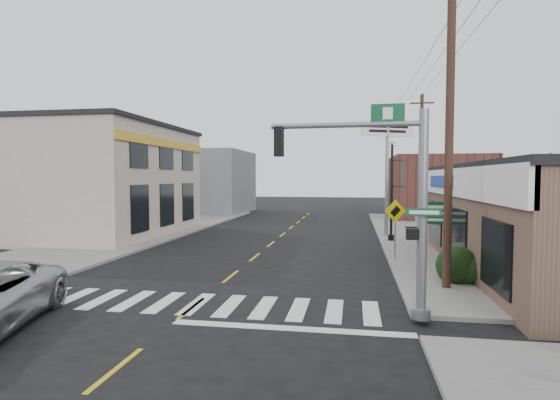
% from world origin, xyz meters
% --- Properties ---
extents(ground, '(140.00, 140.00, 0.00)m').
position_xyz_m(ground, '(0.00, 0.00, 0.00)').
color(ground, black).
rests_on(ground, ground).
extents(sidewalk_right, '(6.00, 38.00, 0.13)m').
position_xyz_m(sidewalk_right, '(9.00, 13.00, 0.07)').
color(sidewalk_right, slate).
rests_on(sidewalk_right, ground).
extents(sidewalk_left, '(6.00, 38.00, 0.13)m').
position_xyz_m(sidewalk_left, '(-9.00, 13.00, 0.07)').
color(sidewalk_left, slate).
rests_on(sidewalk_left, ground).
extents(center_line, '(0.12, 56.00, 0.01)m').
position_xyz_m(center_line, '(0.00, 8.00, 0.01)').
color(center_line, gold).
rests_on(center_line, ground).
extents(crosswalk, '(11.00, 2.20, 0.01)m').
position_xyz_m(crosswalk, '(0.00, 0.40, 0.01)').
color(crosswalk, silver).
rests_on(crosswalk, ground).
extents(left_building, '(12.00, 12.00, 6.80)m').
position_xyz_m(left_building, '(-13.00, 14.00, 3.40)').
color(left_building, '#B3A595').
rests_on(left_building, ground).
extents(bldg_distant_right, '(8.00, 10.00, 5.60)m').
position_xyz_m(bldg_distant_right, '(12.00, 30.00, 2.80)').
color(bldg_distant_right, '#502C24').
rests_on(bldg_distant_right, ground).
extents(bldg_distant_left, '(9.00, 10.00, 6.40)m').
position_xyz_m(bldg_distant_left, '(-11.00, 32.00, 3.20)').
color(bldg_distant_left, slate).
rests_on(bldg_distant_left, ground).
extents(traffic_signal_pole, '(4.27, 0.36, 5.41)m').
position_xyz_m(traffic_signal_pole, '(5.56, -0.30, 3.36)').
color(traffic_signal_pole, slate).
rests_on(traffic_signal_pole, sidewalk_right).
extents(guide_sign, '(1.55, 0.13, 2.71)m').
position_xyz_m(guide_sign, '(8.20, 8.01, 1.89)').
color(guide_sign, '#40281D').
rests_on(guide_sign, sidewalk_right).
extents(fire_hydrant, '(0.20, 0.20, 0.65)m').
position_xyz_m(fire_hydrant, '(8.41, 7.69, 0.48)').
color(fire_hydrant, gold).
rests_on(fire_hydrant, sidewalk_right).
extents(ped_crossing_sign, '(1.01, 0.07, 2.60)m').
position_xyz_m(ped_crossing_sign, '(6.30, 7.88, 1.92)').
color(ped_crossing_sign, gray).
rests_on(ped_crossing_sign, sidewalk_right).
extents(lamp_post, '(0.74, 0.58, 5.66)m').
position_xyz_m(lamp_post, '(6.67, 13.66, 3.41)').
color(lamp_post, black).
rests_on(lamp_post, sidewalk_right).
extents(dance_center_sign, '(3.43, 0.21, 7.29)m').
position_xyz_m(dance_center_sign, '(6.50, 15.81, 5.57)').
color(dance_center_sign, gray).
rests_on(dance_center_sign, sidewalk_right).
extents(bare_tree, '(2.59, 2.59, 5.18)m').
position_xyz_m(bare_tree, '(10.47, 5.09, 4.21)').
color(bare_tree, black).
rests_on(bare_tree, sidewalk_right).
extents(shrub_front, '(1.38, 1.38, 1.04)m').
position_xyz_m(shrub_front, '(8.02, 4.09, 0.65)').
color(shrub_front, '#1B3113').
rests_on(shrub_front, sidewalk_right).
extents(shrub_back, '(1.03, 1.03, 0.77)m').
position_xyz_m(shrub_back, '(11.00, 8.50, 0.51)').
color(shrub_back, black).
rests_on(shrub_back, sidewalk_right).
extents(utility_pole_near, '(1.77, 0.27, 10.20)m').
position_xyz_m(utility_pole_near, '(7.50, 3.13, 5.36)').
color(utility_pole_near, '#402F1C').
rests_on(utility_pole_near, sidewalk_right).
extents(utility_pole_far, '(1.66, 0.25, 9.53)m').
position_xyz_m(utility_pole_far, '(9.30, 21.36, 5.02)').
color(utility_pole_far, '#40301B').
rests_on(utility_pole_far, sidewalk_right).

